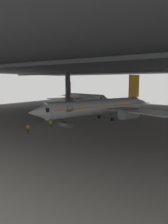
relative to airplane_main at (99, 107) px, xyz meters
name	(u,v)px	position (x,y,z in m)	size (l,w,h in m)	color
ground_plane	(80,123)	(-1.99, -5.41, -3.48)	(110.00, 110.00, 0.00)	gray
hangar_structure	(108,66)	(-2.07, 8.36, 10.62)	(121.00, 99.00, 14.73)	#4C4F54
airplane_main	(99,107)	(0.00, 0.00, 0.00)	(36.00, 36.30, 11.65)	white
boarding_stairs	(66,123)	(-2.76, -9.97, -2.75)	(4.46, 2.70, 4.70)	slate
crew_worker_near_nose	(28,128)	(-4.74, -18.98, -2.59)	(0.48, 0.38, 1.58)	#232838
crew_worker_by_stairs	(51,123)	(-4.44, -12.92, -2.58)	(0.51, 0.35, 1.60)	#232838
airplane_distant	(83,97)	(-26.82, 32.07, -0.35)	(29.93, 29.52, 9.79)	white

